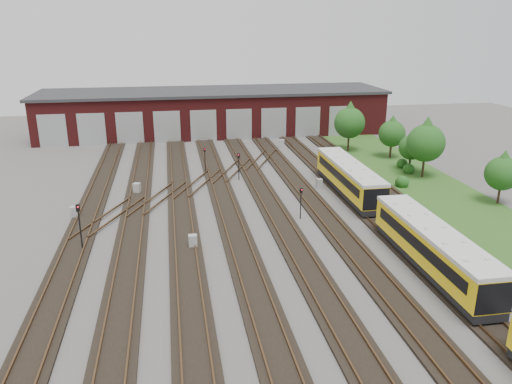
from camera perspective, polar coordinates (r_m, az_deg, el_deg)
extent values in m
plane|color=#474442|center=(38.89, 0.75, -5.15)|extent=(120.00, 120.00, 0.00)
cube|color=black|center=(38.99, -20.04, -6.15)|extent=(2.40, 70.00, 0.18)
cube|color=#503720|center=(39.07, -21.10, -5.97)|extent=(0.10, 70.00, 0.15)
cube|color=#503720|center=(38.80, -19.02, -5.89)|extent=(0.10, 70.00, 0.15)
cube|color=black|center=(38.44, -14.14, -5.91)|extent=(2.40, 70.00, 0.18)
cube|color=#503720|center=(38.44, -15.23, -5.74)|extent=(0.10, 70.00, 0.15)
cube|color=#503720|center=(38.31, -13.09, -5.63)|extent=(0.10, 70.00, 0.15)
cube|color=black|center=(38.29, -8.15, -5.60)|extent=(2.40, 70.00, 0.18)
cube|color=#503720|center=(38.22, -9.24, -5.43)|extent=(0.10, 70.00, 0.15)
cube|color=#503720|center=(38.25, -7.08, -5.31)|extent=(0.10, 70.00, 0.15)
cube|color=black|center=(38.57, -2.18, -5.23)|extent=(2.40, 70.00, 0.18)
cube|color=#503720|center=(38.42, -3.25, -5.08)|extent=(0.10, 70.00, 0.15)
cube|color=#503720|center=(38.59, -1.12, -4.93)|extent=(0.10, 70.00, 0.15)
cube|color=black|center=(39.25, 3.63, -4.81)|extent=(2.40, 70.00, 0.18)
cube|color=#503720|center=(39.03, 2.61, -4.67)|extent=(0.10, 70.00, 0.15)
cube|color=#503720|center=(39.35, 4.66, -4.52)|extent=(0.10, 70.00, 0.15)
cube|color=black|center=(40.32, 9.19, -4.37)|extent=(2.40, 70.00, 0.18)
cube|color=#503720|center=(40.03, 8.23, -4.24)|extent=(0.10, 70.00, 0.15)
cube|color=#503720|center=(40.48, 10.16, -4.08)|extent=(0.10, 70.00, 0.15)
cube|color=black|center=(41.74, 14.40, -3.92)|extent=(2.40, 70.00, 0.18)
cube|color=#503720|center=(41.40, 13.51, -3.79)|extent=(0.10, 70.00, 0.15)
cube|color=#503720|center=(41.97, 15.32, -3.63)|extent=(0.10, 70.00, 0.15)
cube|color=black|center=(43.49, 19.23, -3.47)|extent=(2.40, 70.00, 0.18)
cube|color=#503720|center=(43.10, 18.42, -3.34)|extent=(0.10, 70.00, 0.15)
cube|color=#503720|center=(43.78, 20.08, -3.19)|extent=(0.10, 70.00, 0.15)
cube|color=#503720|center=(47.56, -11.03, -0.64)|extent=(5.40, 9.62, 0.15)
cube|color=#503720|center=(51.40, -6.53, 1.07)|extent=(5.40, 9.62, 0.15)
cube|color=#503720|center=(55.56, -2.68, 2.52)|extent=(5.40, 9.62, 0.15)
cube|color=#503720|center=(44.10, -16.27, -2.62)|extent=(5.40, 9.62, 0.15)
cube|color=#503720|center=(59.96, 0.63, 3.75)|extent=(5.40, 9.62, 0.15)
cube|color=#531415|center=(76.31, -4.86, 9.04)|extent=(50.00, 12.00, 6.00)
cube|color=#2B2C2E|center=(75.85, -4.92, 11.39)|extent=(51.00, 12.50, 0.40)
cube|color=#949799|center=(71.90, -22.22, 6.48)|extent=(3.60, 0.12, 4.40)
cube|color=#949799|center=(71.00, -18.26, 6.79)|extent=(3.60, 0.12, 4.40)
cube|color=#949799|center=(70.45, -14.21, 7.07)|extent=(3.60, 0.12, 4.40)
cube|color=#949799|center=(70.24, -10.12, 7.32)|extent=(3.60, 0.12, 4.40)
cube|color=#949799|center=(70.39, -6.02, 7.53)|extent=(3.60, 0.12, 4.40)
cube|color=#949799|center=(70.90, -1.95, 7.70)|extent=(3.60, 0.12, 4.40)
cube|color=#949799|center=(71.75, 2.04, 7.83)|extent=(3.60, 0.12, 4.40)
cube|color=#949799|center=(72.93, 5.93, 7.92)|extent=(3.60, 0.12, 4.40)
cube|color=#949799|center=(74.44, 9.67, 7.98)|extent=(3.60, 0.12, 4.40)
cube|color=#264F1A|center=(54.07, 18.89, 0.79)|extent=(8.00, 55.00, 0.05)
cube|color=black|center=(35.47, 19.36, -7.69)|extent=(2.18, 13.45, 0.54)
cube|color=yellow|center=(34.95, 19.58, -5.84)|extent=(2.45, 13.45, 1.97)
cube|color=silver|center=(34.52, 19.78, -4.15)|extent=(2.54, 13.45, 0.27)
cube|color=black|center=(34.33, 17.88, -5.70)|extent=(0.16, 11.82, 0.76)
cube|color=black|center=(35.44, 21.31, -5.32)|extent=(0.16, 11.82, 0.76)
cube|color=black|center=(48.91, 10.48, 0.37)|extent=(2.18, 13.45, 0.54)
cube|color=yellow|center=(48.53, 10.57, 1.77)|extent=(2.45, 13.45, 1.97)
cube|color=silver|center=(48.23, 10.65, 3.04)|extent=(2.54, 13.45, 0.27)
cube|color=black|center=(48.09, 9.26, 1.97)|extent=(0.16, 11.82, 0.76)
cube|color=black|center=(48.88, 11.89, 2.08)|extent=(0.16, 11.82, 0.76)
cylinder|color=black|center=(38.31, -19.42, -4.21)|extent=(0.11, 0.11, 3.02)
cube|color=black|center=(37.69, -19.71, -1.73)|extent=(0.30, 0.24, 0.53)
sphere|color=red|center=(37.55, -19.75, -1.63)|extent=(0.13, 0.13, 0.13)
cylinder|color=black|center=(55.02, -5.84, 3.35)|extent=(0.09, 0.09, 2.48)
cube|color=black|center=(54.65, -5.89, 4.82)|extent=(0.24, 0.17, 0.43)
sphere|color=red|center=(54.55, -5.89, 4.89)|extent=(0.10, 0.10, 0.10)
cylinder|color=black|center=(52.60, -1.98, 2.65)|extent=(0.10, 0.10, 2.38)
cube|color=black|center=(52.22, -2.00, 4.17)|extent=(0.29, 0.22, 0.51)
sphere|color=red|center=(52.10, -1.98, 4.25)|extent=(0.12, 0.12, 0.12)
cylinder|color=black|center=(42.19, 5.13, -1.59)|extent=(0.09, 0.09, 2.29)
cube|color=black|center=(41.73, 5.18, 0.17)|extent=(0.25, 0.20, 0.44)
sphere|color=red|center=(41.63, 5.22, 0.24)|extent=(0.11, 0.11, 0.11)
cube|color=#9A9D9F|center=(45.02, -20.02, -2.21)|extent=(0.76, 0.68, 1.06)
cube|color=#9A9D9F|center=(49.74, -13.45, 0.39)|extent=(0.78, 0.71, 1.07)
cube|color=#9A9D9F|center=(37.14, -7.23, -5.64)|extent=(0.62, 0.52, 1.03)
cube|color=#9A9D9F|center=(66.70, 2.95, 5.54)|extent=(0.77, 0.68, 1.12)
cube|color=#9A9D9F|center=(50.59, 7.24, 0.99)|extent=(0.58, 0.49, 0.92)
cylinder|color=#302015|center=(65.84, 10.50, 5.48)|extent=(0.24, 0.24, 2.02)
sphere|color=#1B4814|center=(65.29, 10.64, 7.77)|extent=(3.92, 3.92, 3.92)
cone|color=#1B4814|center=(65.05, 10.71, 8.98)|extent=(3.36, 3.36, 2.80)
cylinder|color=#302015|center=(63.61, 15.11, 4.51)|extent=(0.27, 0.27, 1.65)
sphere|color=#1B4814|center=(63.13, 15.28, 6.45)|extent=(3.22, 3.22, 3.22)
cone|color=#1B4814|center=(62.91, 15.37, 7.47)|extent=(2.76, 2.76, 2.30)
cylinder|color=#302015|center=(56.45, 18.54, 2.62)|extent=(0.24, 0.24, 2.05)
sphere|color=#1B4814|center=(55.80, 18.83, 5.32)|extent=(3.98, 3.98, 3.98)
cone|color=#1B4814|center=(55.52, 18.99, 6.74)|extent=(3.41, 3.41, 2.85)
cylinder|color=#302015|center=(58.85, 17.15, 3.09)|extent=(0.23, 0.23, 1.44)
sphere|color=#1B4814|center=(58.39, 17.33, 4.90)|extent=(2.79, 2.79, 2.79)
cone|color=#1B4814|center=(58.18, 17.43, 5.85)|extent=(2.39, 2.39, 1.99)
cylinder|color=#302015|center=(50.74, 25.99, -0.37)|extent=(0.22, 0.22, 1.58)
sphere|color=#1B4814|center=(50.16, 26.33, 1.91)|extent=(3.07, 3.07, 3.07)
cone|color=#1B4814|center=(49.89, 26.50, 3.11)|extent=(2.63, 2.63, 2.19)
sphere|color=#1B4814|center=(52.53, 16.37, 1.29)|extent=(1.37, 1.37, 1.37)
sphere|color=#1B4814|center=(57.61, 17.06, 2.68)|extent=(1.26, 1.26, 1.26)
sphere|color=#1B4814|center=(59.64, 16.38, 3.26)|extent=(1.24, 1.24, 1.24)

